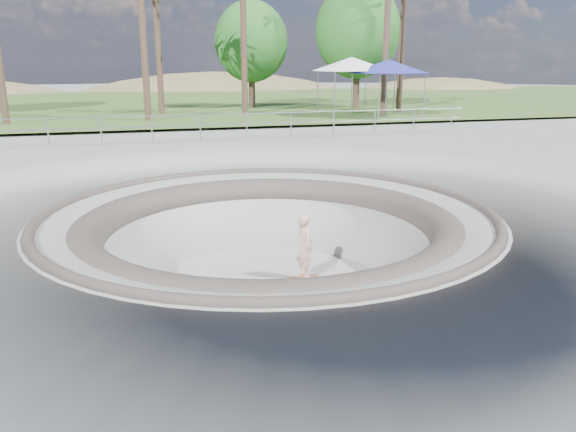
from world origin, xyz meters
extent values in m
plane|color=#A3A29E|center=(0.00, 0.00, 0.00)|extent=(180.00, 180.00, 0.00)
torus|color=#A3A29E|center=(0.00, 0.00, -2.00)|extent=(14.00, 14.00, 4.00)
cylinder|color=#A3A29E|center=(0.00, 0.00, -1.95)|extent=(6.60, 6.60, 0.10)
torus|color=#4D463E|center=(0.00, 0.00, -0.02)|extent=(10.24, 10.24, 0.24)
torus|color=#4D463E|center=(0.00, 0.00, -0.45)|extent=(8.91, 8.91, 0.81)
cube|color=#3C6227|center=(0.00, 34.00, 0.22)|extent=(180.00, 36.00, 0.12)
ellipsoid|color=brown|center=(8.00, 60.00, -7.87)|extent=(61.60, 44.00, 28.60)
ellipsoid|color=brown|center=(35.00, 52.00, -5.36)|extent=(42.00, 30.00, 19.50)
cylinder|color=gray|center=(0.00, 12.00, 1.17)|extent=(25.00, 0.05, 0.05)
cylinder|color=gray|center=(0.00, 12.00, 0.72)|extent=(25.00, 0.05, 0.05)
cube|color=brown|center=(1.00, 0.39, -1.83)|extent=(0.74, 0.25, 0.02)
cylinder|color=#B9B9BE|center=(1.00, 0.39, -1.86)|extent=(0.04, 0.15, 0.03)
cylinder|color=#B9B9BE|center=(1.00, 0.39, -1.86)|extent=(0.04, 0.15, 0.03)
cylinder|color=silver|center=(1.00, 0.39, -1.87)|extent=(0.06, 0.03, 0.06)
cylinder|color=silver|center=(1.00, 0.39, -1.87)|extent=(0.06, 0.03, 0.06)
cylinder|color=silver|center=(1.00, 0.39, -1.87)|extent=(0.06, 0.03, 0.06)
cylinder|color=silver|center=(1.00, 0.39, -1.87)|extent=(0.06, 0.03, 0.06)
imported|color=#E0A791|center=(1.00, 0.39, -1.03)|extent=(0.48, 0.64, 1.59)
cylinder|color=gray|center=(8.23, 17.84, 1.49)|extent=(0.06, 0.06, 2.43)
cylinder|color=gray|center=(11.32, 17.84, 1.49)|extent=(0.06, 0.06, 2.43)
cylinder|color=gray|center=(8.23, 20.93, 1.49)|extent=(0.06, 0.06, 2.43)
cylinder|color=gray|center=(11.32, 20.93, 1.49)|extent=(0.06, 0.06, 2.43)
cube|color=white|center=(9.78, 19.39, 2.82)|extent=(3.38, 3.38, 0.08)
cone|color=white|center=(9.78, 19.39, 3.20)|extent=(6.55, 6.55, 0.77)
cylinder|color=gray|center=(9.97, 16.52, 1.44)|extent=(0.06, 0.06, 2.33)
cylinder|color=gray|center=(12.92, 16.52, 1.44)|extent=(0.06, 0.06, 2.33)
cylinder|color=gray|center=(9.97, 19.48, 1.44)|extent=(0.06, 0.06, 2.33)
cylinder|color=gray|center=(12.92, 19.48, 1.44)|extent=(0.06, 0.06, 2.33)
cube|color=#2B309B|center=(11.45, 18.00, 2.71)|extent=(3.57, 3.57, 0.08)
cone|color=#2B309B|center=(11.45, 18.00, 3.08)|extent=(6.22, 6.22, 0.74)
cylinder|color=brown|center=(-0.90, 23.33, 4.05)|extent=(0.36, 0.36, 7.76)
cylinder|color=brown|center=(-1.86, 19.44, 5.22)|extent=(0.36, 0.36, 10.10)
cylinder|color=brown|center=(3.88, 21.55, 4.98)|extent=(0.36, 0.36, 9.62)
cylinder|color=brown|center=(11.51, 18.56, 4.67)|extent=(0.36, 0.36, 9.00)
cylinder|color=brown|center=(13.70, 20.96, 5.40)|extent=(0.36, 0.36, 10.46)
cylinder|color=brown|center=(5.56, 27.29, 2.27)|extent=(0.44, 0.44, 4.19)
ellipsoid|color=#225F20|center=(5.56, 27.29, 4.66)|extent=(5.01, 4.55, 5.46)
cylinder|color=brown|center=(12.29, 24.64, 2.57)|extent=(0.44, 0.44, 4.80)
ellipsoid|color=#225F20|center=(12.29, 24.64, 5.32)|extent=(5.74, 5.22, 6.26)
camera|label=1|loc=(-2.91, -11.96, 3.29)|focal=35.00mm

